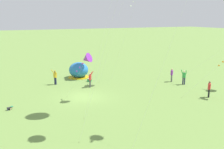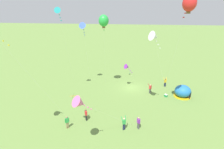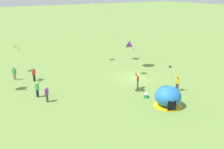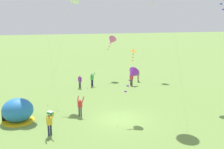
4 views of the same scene
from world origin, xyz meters
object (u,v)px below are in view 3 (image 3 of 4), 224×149
object	(u,v)px
person_arms_raised	(37,88)
popup_tent	(168,97)
person_near_tent	(14,73)
person_strolling	(47,93)
kite_purple	(130,46)
person_center_field	(34,74)
person_with_toddler	(177,83)
toddler_crawling	(170,66)
person_flying_kite	(138,80)
kite_orange	(18,49)
cooler_box	(146,96)

from	to	relation	value
person_arms_raised	popup_tent	bearing A→B (deg)	-131.89
popup_tent	person_near_tent	size ratio (longest dim) A/B	1.63
person_arms_raised	person_near_tent	xyz separation A→B (m)	(7.14, 0.74, -0.03)
person_strolling	kite_purple	size ratio (longest dim) A/B	0.36
person_arms_raised	kite_purple	size ratio (longest dim) A/B	0.40
person_near_tent	person_center_field	distance (m)	2.73
person_near_tent	person_strolling	xyz separation A→B (m)	(-8.93, -1.19, 0.00)
person_center_field	kite_purple	world-z (taller)	kite_purple
person_with_toddler	person_near_tent	bearing A→B (deg)	46.86
person_with_toddler	person_strolling	distance (m)	14.69
toddler_crawling	kite_purple	xyz separation A→B (m)	(0.25, 7.26, 3.98)
person_flying_kite	kite_purple	distance (m)	5.75
person_strolling	person_near_tent	bearing A→B (deg)	7.61
toddler_crawling	person_with_toddler	distance (m)	9.32
popup_tent	kite_purple	distance (m)	10.63
toddler_crawling	kite_orange	bearing A→B (deg)	74.19
person_flying_kite	person_with_toddler	bearing A→B (deg)	-132.09
person_flying_kite	person_near_tent	distance (m)	15.94
person_flying_kite	person_arms_raised	bearing A→B (deg)	70.59
toddler_crawling	person_center_field	bearing A→B (deg)	75.25
person_arms_raised	person_center_field	size ratio (longest dim) A/B	1.10
person_with_toddler	kite_orange	size ratio (longest dim) A/B	0.39
popup_tent	person_with_toddler	bearing A→B (deg)	-57.83
person_with_toddler	person_center_field	world-z (taller)	person_with_toddler
cooler_box	person_flying_kite	bearing A→B (deg)	-19.13
popup_tent	kite_orange	bearing A→B (deg)	34.55
person_near_tent	cooler_box	bearing A→B (deg)	-142.04
person_flying_kite	cooler_box	bearing A→B (deg)	160.87
cooler_box	person_flying_kite	distance (m)	2.94
person_arms_raised	person_near_tent	bearing A→B (deg)	5.94
person_flying_kite	person_strolling	xyz separation A→B (m)	(2.03, 10.38, -0.03)
person_with_toddler	kite_purple	world-z (taller)	kite_purple
kite_orange	kite_purple	bearing A→B (deg)	-112.87
toddler_crawling	person_with_toddler	xyz separation A→B (m)	(-7.17, 5.90, 0.82)
person_near_tent	person_flying_kite	bearing A→B (deg)	-133.44
person_with_toddler	person_flying_kite	world-z (taller)	same
popup_tent	person_center_field	world-z (taller)	popup_tent
popup_tent	kite_purple	world-z (taller)	kite_purple
person_arms_raised	person_center_field	distance (m)	5.40
kite_orange	cooler_box	bearing A→B (deg)	-141.18
cooler_box	person_arms_raised	distance (m)	11.86
toddler_crawling	kite_orange	distance (m)	21.50
person_arms_raised	kite_orange	xyz separation A→B (m)	(6.04, 0.19, 3.25)
popup_tent	person_near_tent	xyz separation A→B (m)	(16.45, 11.12, -0.03)
kite_purple	kite_orange	bearing A→B (deg)	67.13
popup_tent	toddler_crawling	size ratio (longest dim) A/B	5.12
person_center_field	person_flying_kite	bearing A→B (deg)	-133.41
kite_orange	kite_purple	distance (m)	14.17
cooler_box	person_with_toddler	xyz separation A→B (m)	(-0.39, -4.33, 0.78)
person_flying_kite	kite_orange	world-z (taller)	kite_orange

